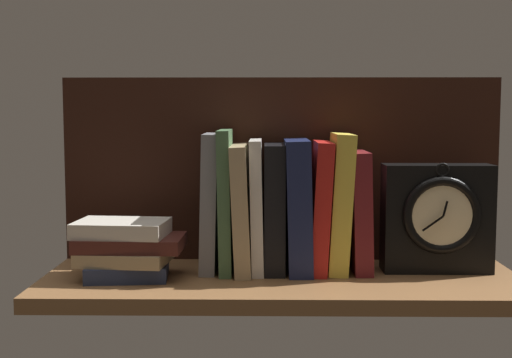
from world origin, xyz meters
The scene contains 13 objects.
ground_plane centered at (0.00, 0.00, -1.25)cm, with size 80.41×29.22×2.50cm, color brown.
back_panel centered at (0.00, 14.01, 16.94)cm, with size 80.41×1.20×33.87cm, color black.
book_gray_chess centered at (-12.34, 5.06, 11.93)cm, with size 2.67×12.30×23.86cm, color gray.
book_green_romantic centered at (-9.65, 5.06, 12.25)cm, with size 2.10×14.48×24.51cm, color #476B44.
book_tan_shortstories centered at (-6.94, 5.06, 10.94)cm, with size 2.71×16.71×21.88cm, color tan.
book_white_catcher centered at (-4.28, 5.06, 11.40)cm, with size 2.02×13.97×22.80cm, color silver.
book_black_skeptic centered at (-1.20, 5.06, 11.01)cm, with size 3.53×13.50×22.02cm, color black.
book_navy_bierce centered at (2.90, 5.06, 11.40)cm, with size 4.07×15.57×22.81cm, color #192147.
book_red_requiem centered at (6.64, 5.06, 11.26)cm, with size 2.83×14.28×22.51cm, color red.
book_yellow_seinlanguage centered at (10.01, 5.06, 11.93)cm, with size 3.31×13.03×23.87cm, color gold.
book_maroon_dawkins centered at (13.51, 5.06, 10.39)cm, with size 3.09×12.60×20.79cm, color maroon.
framed_clock centered at (26.87, 3.97, 9.45)cm, with size 18.61×7.47×19.13cm.
book_stack_side centered at (-26.00, -0.92, 4.85)cm, with size 18.28×13.00×9.55cm.
Camera 1 is at (-2.64, -115.18, 27.86)cm, focal length 48.90 mm.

